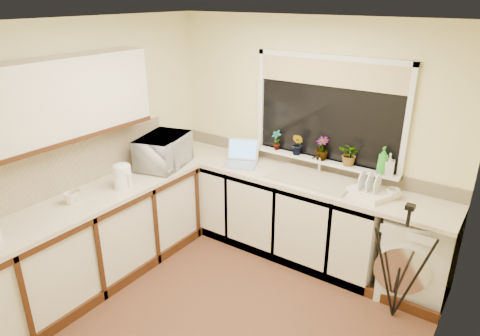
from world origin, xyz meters
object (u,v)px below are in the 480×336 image
Objects in this scene: laptop at (242,158)px; soap_bottle_clear at (389,164)px; soap_bottle_green at (383,161)px; cup_back at (393,194)px; plant_a at (276,140)px; plant_b at (298,145)px; plant_d at (350,154)px; kettle at (123,177)px; steel_jar at (77,196)px; microwave at (164,151)px; cup_left at (70,198)px; dish_rack at (370,193)px; tripod at (401,263)px; washing_machine at (411,254)px; plant_c at (322,148)px.

soap_bottle_clear is (1.52, 0.23, 0.19)m from laptop.
soap_bottle_green reaches higher than cup_back.
laptop is 2.05× the size of plant_a.
plant_b is 0.56m from plant_d.
laptop reaches higher than kettle.
cup_back is (0.17, -0.16, -0.24)m from soap_bottle_green.
plant_b is at bearing 55.29° from steel_jar.
kettle is 2.52m from cup_back.
microwave is at bearing -160.43° from soap_bottle_green.
microwave is at bearing 87.57° from cup_left.
plant_d is 1.87× the size of cup_back.
tripod is (0.44, -0.38, -0.38)m from dish_rack.
laptop is 2.00× the size of kettle.
dish_rack is 2.91× the size of cup_back.
soap_bottle_green reaches higher than tripod.
cup_left is (-2.15, -1.89, -0.23)m from soap_bottle_green.
plant_d is (0.56, 0.03, -0.00)m from plant_b.
plant_a is at bearing 157.06° from washing_machine.
dish_rack is 2.67m from steel_jar.
microwave reaches higher than cup_left.
cup_left is at bearing -135.34° from tripod.
washing_machine is 0.45m from tripod.
soap_bottle_clear reaches higher than kettle.
soap_bottle_clear is 0.29m from cup_back.
plant_a reaches higher than microwave.
laptop is 1.44m from dish_rack.
laptop is at bearing -164.38° from plant_c.
cup_left is (-1.52, -1.91, -0.22)m from plant_c.
dish_rack is at bearing 36.91° from steel_jar.
kettle is at bearing -169.41° from washing_machine.
plant_b reaches higher than laptop.
plant_d reaches higher than dish_rack.
plant_c is at bearing -77.87° from microwave.
cup_left reaches higher than dish_rack.
microwave is 4.89× the size of cup_back.
plant_c is 0.69m from soap_bottle_clear.
plant_d is at bearing 3.31° from plant_b.
microwave is 2.24m from soap_bottle_green.
kettle is 2.00m from plant_c.
steel_jar is at bearing -140.27° from soap_bottle_clear.
cup_left is (-2.57, -1.72, 0.55)m from washing_machine.
laptop is 1.91× the size of plant_b.
plant_d reaches higher than laptop.
dish_rack is 3.23× the size of cup_left.
cup_left is at bearing -123.68° from plant_b.
soap_bottle_clear is at bearing 39.73° from steel_jar.
laptop reaches higher than washing_machine.
tripod reaches higher than dish_rack.
dish_rack is at bearing 30.44° from kettle.
plant_c reaches higher than plant_d.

